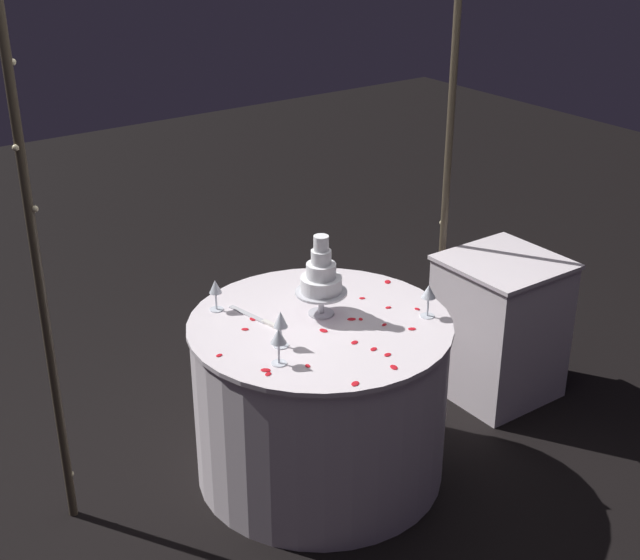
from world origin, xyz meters
TOP-DOWN VIEW (x-y plane):
  - ground_plane at (0.00, 0.00)m, footprint 12.00×12.00m
  - decorative_arch at (0.00, 0.35)m, footprint 2.10×0.06m
  - main_table at (0.00, 0.00)m, footprint 1.11×1.11m
  - side_table at (1.12, 0.02)m, footprint 0.53×0.53m
  - tiered_cake at (0.05, 0.06)m, footprint 0.22×0.22m
  - wine_glass_0 at (-0.29, 0.35)m, footprint 0.06×0.06m
  - wine_glass_1 at (-0.33, -0.19)m, footprint 0.06×0.06m
  - wine_glass_2 at (0.40, -0.22)m, footprint 0.06×0.06m
  - wine_glass_3 at (-0.24, -0.08)m, footprint 0.06×0.06m
  - cake_knife at (-0.20, 0.18)m, footprint 0.08×0.29m
  - rose_petal_0 at (0.20, -0.18)m, footprint 0.03×0.03m
  - rose_petal_1 at (0.28, 0.07)m, footprint 0.03×0.03m
  - rose_petal_2 at (0.48, 0.14)m, footprint 0.05×0.05m
  - rose_petal_3 at (0.32, -0.06)m, footprint 0.03×0.02m
  - rose_petal_4 at (0.04, -0.31)m, footprint 0.04×0.03m
  - rose_petal_5 at (-0.03, -0.07)m, footprint 0.03×0.04m
  - rose_petal_6 at (0.15, -0.08)m, footprint 0.03×0.03m
  - rose_petal_7 at (-0.22, 0.18)m, footprint 0.02×0.03m
  - rose_petal_8 at (-0.25, -0.27)m, footprint 0.02×0.03m
  - rose_petal_9 at (0.27, -0.27)m, footprint 0.04×0.04m
  - rose_petal_10 at (0.01, -0.46)m, footprint 0.03×0.04m
  - rose_petal_11 at (0.12, -0.06)m, footprint 0.04×0.04m
  - rose_petal_12 at (-0.48, 0.00)m, footprint 0.03×0.03m
  - rose_petal_13 at (-0.29, 0.13)m, footprint 0.04×0.04m
  - rose_petal_14 at (0.41, -0.15)m, footprint 0.02×0.03m
  - rose_petal_15 at (0.23, 0.16)m, footprint 0.03×0.03m
  - rose_petal_16 at (-0.18, -0.47)m, footprint 0.05×0.04m
  - rose_petal_17 at (-0.40, -0.20)m, footprint 0.05×0.05m
  - rose_petal_18 at (0.01, -0.22)m, footprint 0.04×0.03m
  - rose_petal_19 at (0.05, -0.38)m, footprint 0.04×0.03m
  - rose_petal_20 at (-0.40, -0.23)m, footprint 0.04×0.03m

SIDE VIEW (x-z plane):
  - ground_plane at x=0.00m, z-range 0.00..0.00m
  - side_table at x=1.12m, z-range 0.00..0.74m
  - main_table at x=0.00m, z-range 0.00..0.75m
  - rose_petal_0 at x=0.20m, z-range 0.75..0.75m
  - rose_petal_1 at x=0.28m, z-range 0.75..0.75m
  - rose_petal_2 at x=0.48m, z-range 0.75..0.75m
  - rose_petal_3 at x=0.32m, z-range 0.75..0.75m
  - rose_petal_4 at x=0.04m, z-range 0.75..0.75m
  - rose_petal_5 at x=-0.03m, z-range 0.75..0.75m
  - rose_petal_6 at x=0.15m, z-range 0.75..0.75m
  - rose_petal_7 at x=-0.22m, z-range 0.75..0.75m
  - rose_petal_8 at x=-0.25m, z-range 0.75..0.75m
  - rose_petal_9 at x=0.27m, z-range 0.75..0.75m
  - rose_petal_10 at x=0.01m, z-range 0.75..0.75m
  - rose_petal_11 at x=0.12m, z-range 0.75..0.75m
  - rose_petal_12 at x=-0.48m, z-range 0.75..0.75m
  - rose_petal_13 at x=-0.29m, z-range 0.75..0.75m
  - rose_petal_14 at x=0.41m, z-range 0.75..0.75m
  - rose_petal_15 at x=0.23m, z-range 0.75..0.75m
  - rose_petal_16 at x=-0.18m, z-range 0.75..0.75m
  - rose_petal_17 at x=-0.40m, z-range 0.75..0.75m
  - rose_petal_18 at x=0.01m, z-range 0.75..0.75m
  - rose_petal_19 at x=0.05m, z-range 0.75..0.75m
  - rose_petal_20 at x=-0.40m, z-range 0.75..0.75m
  - cake_knife at x=-0.20m, z-range 0.74..0.76m
  - wine_glass_0 at x=-0.29m, z-range 0.78..0.92m
  - wine_glass_2 at x=0.40m, z-range 0.78..0.93m
  - wine_glass_3 at x=-0.24m, z-range 0.78..0.93m
  - wine_glass_1 at x=-0.33m, z-range 0.78..0.93m
  - tiered_cake at x=0.05m, z-range 0.74..1.09m
  - decorative_arch at x=0.00m, z-range 0.35..2.78m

